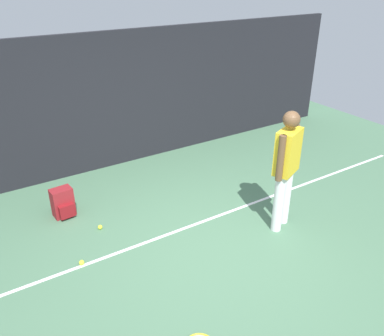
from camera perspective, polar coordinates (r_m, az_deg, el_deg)
The scene contains 7 objects.
ground_plane at distance 5.33m, azimuth 2.35°, elevation -11.30°, with size 12.00×12.00×0.00m, color #4C7556.
back_fence at distance 7.19m, azimuth -11.32°, elevation 9.27°, with size 10.00×0.10×2.37m, color black.
court_line at distance 5.69m, azimuth -0.74°, elevation -8.48°, with size 9.00×0.05×0.00m, color white.
tennis_player at distance 5.39m, azimuth 13.31°, elevation 0.51°, with size 0.50×0.36×1.70m.
backpack at distance 6.13m, azimuth -17.94°, elevation -4.81°, with size 0.32×0.30×0.44m.
tennis_ball_near_player at distance 5.79m, azimuth -13.00°, elevation -8.23°, with size 0.07×0.07×0.07m, color #CCE033.
tennis_ball_by_fence at distance 5.23m, azimuth -15.49°, elevation -12.89°, with size 0.07×0.07×0.07m, color #CCE033.
Camera 1 is at (-2.43, -3.43, 3.29)m, focal length 37.33 mm.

